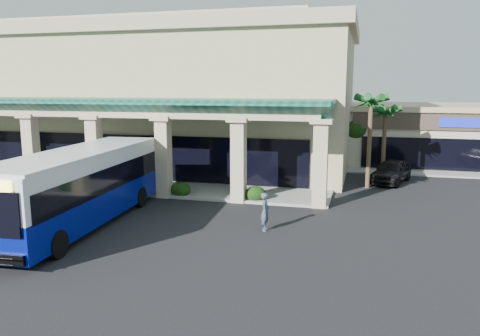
% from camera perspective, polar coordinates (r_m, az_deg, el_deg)
% --- Properties ---
extents(ground, '(110.00, 110.00, 0.00)m').
position_cam_1_polar(ground, '(22.11, -7.54, -7.02)').
color(ground, black).
extents(main_building, '(30.80, 14.80, 11.35)m').
position_cam_1_polar(main_building, '(39.04, -9.62, 8.68)').
color(main_building, tan).
rests_on(main_building, ground).
extents(arcade, '(30.00, 6.20, 5.70)m').
position_cam_1_polar(arcade, '(31.11, -16.53, 2.92)').
color(arcade, '#0B4436').
rests_on(arcade, ground).
extents(palm_0, '(2.40, 2.40, 6.60)m').
position_cam_1_polar(palm_0, '(30.66, 15.52, 3.72)').
color(palm_0, '#114317').
rests_on(palm_0, ground).
extents(palm_1, '(2.40, 2.40, 5.80)m').
position_cam_1_polar(palm_1, '(33.71, 17.17, 3.48)').
color(palm_1, '#114317').
rests_on(palm_1, ground).
extents(broadleaf_tree, '(2.60, 2.60, 4.81)m').
position_cam_1_polar(broadleaf_tree, '(38.72, 13.93, 3.67)').
color(broadleaf_tree, black).
rests_on(broadleaf_tree, ground).
extents(transit_bus, '(3.78, 12.77, 3.52)m').
position_cam_1_polar(transit_bus, '(22.87, -18.85, -2.35)').
color(transit_bus, navy).
rests_on(transit_bus, ground).
extents(pedestrian, '(0.44, 0.65, 1.73)m').
position_cam_1_polar(pedestrian, '(21.08, 3.10, -5.34)').
color(pedestrian, '#3F485B').
rests_on(pedestrian, ground).
extents(car_silver, '(3.22, 5.01, 1.59)m').
position_cam_1_polar(car_silver, '(33.10, 17.95, -0.36)').
color(car_silver, black).
rests_on(car_silver, ground).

